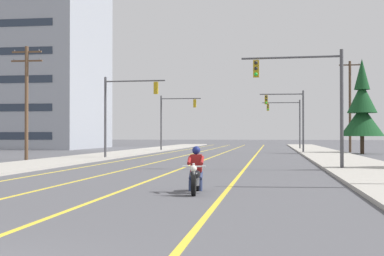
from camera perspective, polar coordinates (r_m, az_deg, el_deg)
name	(u,v)px	position (r m, az deg, el deg)	size (l,w,h in m)	color
lane_stripe_center	(219,155)	(51.41, 2.78, -2.73)	(0.16, 100.00, 0.01)	yellow
lane_stripe_left	(190,154)	(51.74, -0.24, -2.72)	(0.16, 100.00, 0.01)	yellow
lane_stripe_right	(256,155)	(51.20, 6.56, -2.73)	(0.16, 100.00, 0.01)	yellow
lane_stripe_far_left	(159,154)	(52.25, -3.43, -2.70)	(0.16, 100.00, 0.01)	yellow
sidewalk_kerb_right	(333,156)	(46.43, 14.19, -2.84)	(4.40, 110.00, 0.14)	#ADA89E
sidewalk_kerb_left	(107,155)	(48.26, -8.69, -2.78)	(4.40, 110.00, 0.14)	#ADA89E
motorcycle_with_rider	(196,174)	(17.42, 0.38, -4.76)	(0.70, 2.19, 1.46)	black
traffic_signal_near_right	(312,90)	(29.46, 12.15, 3.79)	(5.21, 0.45, 6.20)	#47474C
traffic_signal_near_left	(122,105)	(42.15, -7.14, 2.39)	(4.73, 0.41, 6.20)	#47474C
traffic_signal_mid_right	(291,112)	(55.83, 10.07, 1.61)	(4.35, 0.50, 6.20)	#47474C
traffic_signal_mid_left	(172,115)	(61.95, -2.01, 1.38)	(4.56, 0.37, 6.20)	#47474C
traffic_signal_far_right	(289,117)	(70.49, 9.89, 1.15)	(4.73, 0.44, 6.20)	#47474C
utility_pole_left_near	(27,98)	(42.01, -16.57, 2.96)	(2.35, 0.26, 8.22)	brown
utility_pole_right_far	(350,105)	(59.98, 15.86, 2.31)	(2.20, 0.26, 9.47)	#4C3828
conifer_tree_right_verge_far	(362,110)	(55.88, 17.01, 1.76)	(4.16, 4.16, 9.15)	#423023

